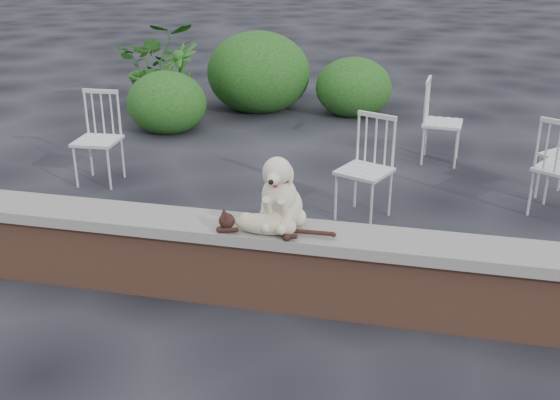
% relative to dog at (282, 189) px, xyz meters
% --- Properties ---
extents(ground, '(60.00, 60.00, 0.00)m').
position_rel_dog_xyz_m(ground, '(0.78, -0.04, -0.85)').
color(ground, black).
rests_on(ground, ground).
extents(brick_wall, '(6.00, 0.30, 0.50)m').
position_rel_dog_xyz_m(brick_wall, '(0.78, -0.04, -0.60)').
color(brick_wall, brown).
rests_on(brick_wall, ground).
extents(capstone, '(6.20, 0.40, 0.08)m').
position_rel_dog_xyz_m(capstone, '(0.78, -0.04, -0.31)').
color(capstone, slate).
rests_on(capstone, brick_wall).
extents(dog, '(0.37, 0.48, 0.54)m').
position_rel_dog_xyz_m(dog, '(0.00, 0.00, 0.00)').
color(dog, beige).
rests_on(dog, capstone).
extents(cat, '(0.94, 0.26, 0.16)m').
position_rel_dog_xyz_m(cat, '(-0.08, -0.15, -0.19)').
color(cat, '#C3B28B').
rests_on(cat, capstone).
extents(chair_b, '(0.73, 0.73, 0.94)m').
position_rel_dog_xyz_m(chair_b, '(0.40, 1.57, -0.38)').
color(chair_b, silver).
rests_on(chair_b, ground).
extents(chair_a, '(0.59, 0.59, 0.94)m').
position_rel_dog_xyz_m(chair_a, '(-2.36, 1.87, -0.38)').
color(chair_a, silver).
rests_on(chair_a, ground).
extents(chair_e, '(0.60, 0.60, 0.94)m').
position_rel_dog_xyz_m(chair_e, '(1.07, 3.34, -0.38)').
color(chair_e, silver).
rests_on(chair_e, ground).
extents(potted_plant_a, '(1.47, 1.40, 1.27)m').
position_rel_dog_xyz_m(potted_plant_a, '(-2.92, 4.82, -0.22)').
color(potted_plant_a, '#194212').
rests_on(potted_plant_a, ground).
extents(potted_plant_b, '(0.85, 0.85, 1.07)m').
position_rel_dog_xyz_m(potted_plant_b, '(-2.33, 4.18, -0.31)').
color(potted_plant_b, '#194212').
rests_on(potted_plant_b, ground).
extents(shrubbery, '(3.31, 2.51, 1.18)m').
position_rel_dog_xyz_m(shrubbery, '(-1.40, 4.90, -0.38)').
color(shrubbery, '#194212').
rests_on(shrubbery, ground).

